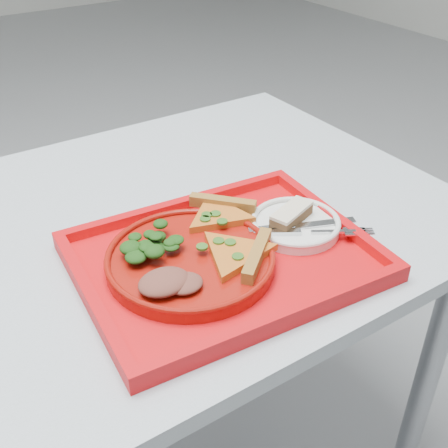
# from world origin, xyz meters

# --- Properties ---
(table) EXTENTS (1.60, 0.80, 0.75)m
(table) POSITION_xyz_m (0.00, 0.00, 0.68)
(table) COLOR #A0ABB3
(table) RESTS_ON ground
(tray_main) EXTENTS (0.48, 0.38, 0.01)m
(tray_main) POSITION_xyz_m (0.29, -0.18, 0.76)
(tray_main) COLOR red
(tray_main) RESTS_ON table
(dinner_plate) EXTENTS (0.26, 0.26, 0.02)m
(dinner_plate) POSITION_xyz_m (0.23, -0.17, 0.77)
(dinner_plate) COLOR maroon
(dinner_plate) RESTS_ON tray_main
(side_plate) EXTENTS (0.15, 0.15, 0.01)m
(side_plate) POSITION_xyz_m (0.43, -0.18, 0.77)
(side_plate) COLOR white
(side_plate) RESTS_ON tray_main
(pizza_slice_a) EXTENTS (0.18, 0.18, 0.02)m
(pizza_slice_a) POSITION_xyz_m (0.29, -0.20, 0.79)
(pizza_slice_a) COLOR orange
(pizza_slice_a) RESTS_ON dinner_plate
(pizza_slice_b) EXTENTS (0.17, 0.17, 0.02)m
(pizza_slice_b) POSITION_xyz_m (0.33, -0.10, 0.79)
(pizza_slice_b) COLOR orange
(pizza_slice_b) RESTS_ON dinner_plate
(salad_heap) EXTENTS (0.08, 0.07, 0.04)m
(salad_heap) POSITION_xyz_m (0.19, -0.12, 0.80)
(salad_heap) COLOR black
(salad_heap) RESTS_ON dinner_plate
(meat_portion) EXTENTS (0.08, 0.06, 0.02)m
(meat_portion) POSITION_xyz_m (0.16, -0.21, 0.79)
(meat_portion) COLOR brown
(meat_portion) RESTS_ON dinner_plate
(dessert_bar) EXTENTS (0.09, 0.06, 0.02)m
(dessert_bar) POSITION_xyz_m (0.43, -0.17, 0.79)
(dessert_bar) COLOR #442716
(dessert_bar) RESTS_ON side_plate
(knife) EXTENTS (0.18, 0.08, 0.01)m
(knife) POSITION_xyz_m (0.43, -0.19, 0.78)
(knife) COLOR silver
(knife) RESTS_ON side_plate
(fork) EXTENTS (0.17, 0.12, 0.01)m
(fork) POSITION_xyz_m (0.43, -0.21, 0.78)
(fork) COLOR silver
(fork) RESTS_ON side_plate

